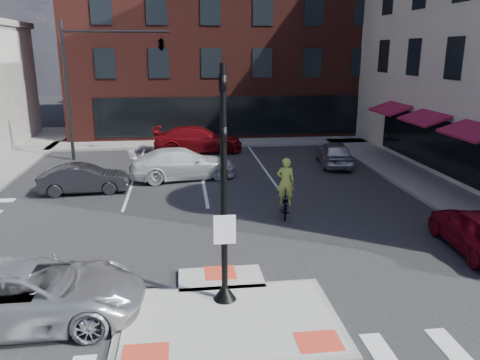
{
  "coord_description": "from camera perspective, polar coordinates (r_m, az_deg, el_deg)",
  "views": [
    {
      "loc": [
        -0.96,
        -10.47,
        6.38
      ],
      "look_at": [
        0.99,
        5.13,
        2.0
      ],
      "focal_mm": 35.0,
      "sensor_mm": 36.0,
      "label": 1
    }
  ],
  "objects": [
    {
      "name": "ground",
      "position": [
        12.3,
        -1.67,
        -15.69
      ],
      "size": [
        120.0,
        120.0,
        0.0
      ],
      "primitive_type": "plane",
      "color": "#28282B",
      "rests_on": "ground"
    },
    {
      "name": "refuge_island",
      "position": [
        12.05,
        -1.55,
        -16.11
      ],
      "size": [
        5.4,
        4.65,
        0.13
      ],
      "color": "gray",
      "rests_on": "ground"
    },
    {
      "name": "sidewalk_e",
      "position": [
        24.44,
        21.95,
        -0.54
      ],
      "size": [
        3.0,
        24.0,
        0.15
      ],
      "primitive_type": "cube",
      "color": "gray",
      "rests_on": "ground"
    },
    {
      "name": "sidewalk_n",
      "position": [
        33.31,
        -0.16,
        4.66
      ],
      "size": [
        26.0,
        3.0,
        0.15
      ],
      "primitive_type": "cube",
      "color": "gray",
      "rests_on": "ground"
    },
    {
      "name": "building_n",
      "position": [
        42.67,
        -1.87,
        17.47
      ],
      "size": [
        24.4,
        18.4,
        15.5
      ],
      "color": "#541F1A",
      "rests_on": "ground"
    },
    {
      "name": "building_far_left",
      "position": [
        62.56,
        -10.21,
        14.06
      ],
      "size": [
        10.0,
        12.0,
        10.0
      ],
      "primitive_type": "cube",
      "color": "slate",
      "rests_on": "ground"
    },
    {
      "name": "building_far_right",
      "position": [
        65.24,
        1.73,
        15.22
      ],
      "size": [
        12.0,
        12.0,
        12.0
      ],
      "primitive_type": "cube",
      "color": "brown",
      "rests_on": "ground"
    },
    {
      "name": "signal_pole",
      "position": [
        11.63,
        -1.95,
        -4.69
      ],
      "size": [
        0.6,
        0.6,
        5.98
      ],
      "color": "black",
      "rests_on": "refuge_island"
    },
    {
      "name": "mast_arm_signal",
      "position": [
        28.58,
        -12.59,
        14.86
      ],
      "size": [
        6.1,
        2.24,
        8.0
      ],
      "color": "black",
      "rests_on": "ground"
    },
    {
      "name": "silver_suv",
      "position": [
        12.57,
        -24.46,
        -12.47
      ],
      "size": [
        5.57,
        2.69,
        1.53
      ],
      "primitive_type": "imported",
      "rotation": [
        0.0,
        0.0,
        1.6
      ],
      "color": "silver",
      "rests_on": "ground"
    },
    {
      "name": "red_sedan",
      "position": [
        17.08,
        27.2,
        -5.51
      ],
      "size": [
        2.08,
        4.48,
        1.49
      ],
      "primitive_type": "imported",
      "rotation": [
        0.0,
        0.0,
        3.07
      ],
      "color": "maroon",
      "rests_on": "ground"
    },
    {
      "name": "white_pickup",
      "position": [
        24.06,
        -7.02,
        2.0
      ],
      "size": [
        5.69,
        3.09,
        1.56
      ],
      "primitive_type": "imported",
      "rotation": [
        0.0,
        0.0,
        1.74
      ],
      "color": "white",
      "rests_on": "ground"
    },
    {
      "name": "bg_car_dark",
      "position": [
        22.68,
        -18.48,
        0.14
      ],
      "size": [
        4.1,
        1.69,
        1.32
      ],
      "primitive_type": "imported",
      "rotation": [
        0.0,
        0.0,
        1.65
      ],
      "color": "#2A2A2F",
      "rests_on": "ground"
    },
    {
      "name": "bg_car_silver",
      "position": [
        27.21,
        11.4,
        3.23
      ],
      "size": [
        2.19,
        4.34,
        1.42
      ],
      "primitive_type": "imported",
      "rotation": [
        0.0,
        0.0,
        3.01
      ],
      "color": "#B4B7BC",
      "rests_on": "ground"
    },
    {
      "name": "bg_car_red",
      "position": [
        30.38,
        -5.14,
        4.96
      ],
      "size": [
        5.81,
        2.7,
        1.64
      ],
      "primitive_type": "imported",
      "rotation": [
        0.0,
        0.0,
        1.5
      ],
      "color": "maroon",
      "rests_on": "ground"
    },
    {
      "name": "cyclist",
      "position": [
        18.59,
        5.53,
        -1.99
      ],
      "size": [
        1.05,
        2.0,
        2.36
      ],
      "rotation": [
        0.0,
        0.0,
        2.93
      ],
      "color": "#3F3F44",
      "rests_on": "ground"
    }
  ]
}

